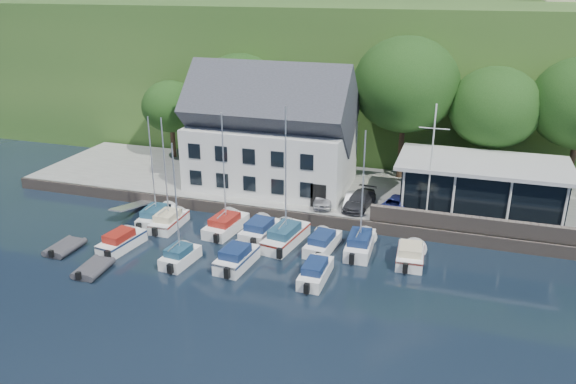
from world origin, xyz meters
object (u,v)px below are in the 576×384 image
(boat_r1_6, at_px, (363,191))
(club_pavilion, at_px, (481,186))
(boat_r1_3, at_px, (261,228))
(boat_r1_4, at_px, (286,184))
(boat_r2_1, at_px, (177,208))
(dinghy_1, at_px, (93,267))
(boat_r1_7, at_px, (411,253))
(boat_r1_0, at_px, (153,174))
(boat_r1_2, at_px, (224,180))
(car_dgrey, at_px, (359,200))
(boat_r1_5, at_px, (323,241))
(boat_r2_0, at_px, (122,240))
(dinghy_0, at_px, (65,246))
(car_silver, at_px, (323,197))
(harbor_building, at_px, (271,138))
(boat_r2_3, at_px, (316,270))
(flagpole, at_px, (431,164))
(boat_r1_1, at_px, (166,178))
(boat_r2_2, at_px, (237,256))
(car_blue, at_px, (395,205))
(car_white, at_px, (353,201))

(boat_r1_6, bearing_deg, club_pavilion, 43.89)
(boat_r1_3, xyz_separation_m, boat_r1_4, (2.22, -0.58, 4.07))
(boat_r2_1, relative_size, dinghy_1, 2.70)
(boat_r1_7, bearing_deg, boat_r1_0, 174.81)
(boat_r1_0, bearing_deg, boat_r1_2, -4.14)
(car_dgrey, bearing_deg, boat_r1_3, -129.98)
(boat_r1_5, distance_m, boat_r2_0, 14.70)
(dinghy_0, bearing_deg, dinghy_1, -27.00)
(car_silver, xyz_separation_m, dinghy_0, (-16.23, -12.03, -1.29))
(dinghy_0, bearing_deg, boat_r1_4, 22.62)
(harbor_building, height_order, boat_r1_3, harbor_building)
(boat_r1_5, xyz_separation_m, boat_r2_0, (-14.04, -4.36, 0.04))
(car_silver, relative_size, boat_r1_5, 0.66)
(club_pavilion, bearing_deg, boat_r2_3, -127.17)
(car_silver, bearing_deg, boat_r1_6, -63.97)
(flagpole, distance_m, dinghy_0, 27.66)
(boat_r1_3, bearing_deg, boat_r1_7, 2.77)
(boat_r1_3, height_order, boat_r2_3, boat_r1_3)
(car_silver, relative_size, boat_r1_0, 0.46)
(boat_r1_0, height_order, boat_r1_3, boat_r1_0)
(boat_r1_6, distance_m, dinghy_1, 19.10)
(boat_r1_2, height_order, boat_r1_7, boat_r1_2)
(boat_r2_0, height_order, boat_r2_1, boat_r2_1)
(car_dgrey, distance_m, boat_r1_1, 15.59)
(boat_r1_5, distance_m, boat_r2_2, 6.56)
(car_silver, relative_size, boat_r2_0, 0.67)
(boat_r1_4, bearing_deg, boat_r1_3, 174.26)
(club_pavilion, height_order, boat_r1_2, boat_r1_2)
(boat_r1_2, bearing_deg, boat_r1_5, 0.86)
(boat_r1_5, height_order, dinghy_0, boat_r1_5)
(boat_r1_1, bearing_deg, boat_r1_5, -1.85)
(car_blue, bearing_deg, boat_r1_7, -54.66)
(club_pavilion, xyz_separation_m, car_dgrey, (-9.28, -2.52, -1.41))
(boat_r1_5, relative_size, boat_r1_6, 0.62)
(boat_r1_2, height_order, dinghy_1, boat_r1_2)
(club_pavilion, bearing_deg, boat_r1_7, -116.15)
(boat_r1_1, relative_size, boat_r1_2, 0.98)
(car_blue, height_order, boat_r1_4, boat_r1_4)
(boat_r1_3, relative_size, boat_r1_4, 0.59)
(flagpole, xyz_separation_m, dinghy_1, (-20.71, -13.50, -5.21))
(flagpole, relative_size, boat_r1_3, 1.62)
(boat_r1_5, bearing_deg, dinghy_0, -154.89)
(car_blue, distance_m, boat_r1_3, 10.94)
(car_dgrey, distance_m, boat_r2_3, 10.80)
(car_white, height_order, boat_r1_0, boat_r1_0)
(harbor_building, height_order, boat_r1_2, harbor_building)
(boat_r1_5, height_order, boat_r2_1, boat_r2_1)
(boat_r1_3, distance_m, boat_r1_5, 5.11)
(flagpole, distance_m, dinghy_1, 25.26)
(flagpole, bearing_deg, car_dgrey, 170.48)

